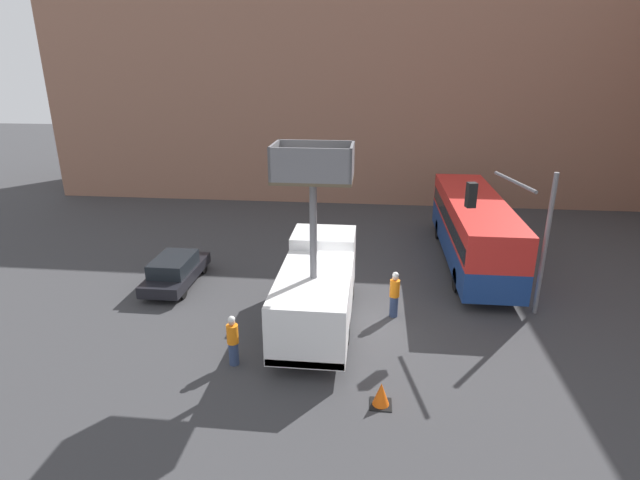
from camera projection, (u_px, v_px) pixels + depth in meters
The scene contains 9 objects.
ground_plane at pixel (348, 322), 18.97m from camera, with size 120.00×120.00×0.00m, color #38383A.
building_backdrop_far at pixel (366, 93), 37.15m from camera, with size 44.00×10.00×14.33m.
utility_truck at pixel (317, 285), 18.25m from camera, with size 2.52×7.03×6.96m.
city_bus at pixel (473, 226), 24.05m from camera, with size 2.56×11.12×3.24m.
traffic_light_pole at pixel (519, 222), 18.32m from camera, with size 3.31×3.06×5.61m.
road_worker_near_truck at pixel (233, 341), 16.06m from camera, with size 0.38×0.38×1.75m.
road_worker_directing at pixel (394, 294), 19.12m from camera, with size 0.38×0.38×1.86m.
traffic_cone_near_truck at pixel (381, 395), 14.28m from camera, with size 0.64×0.64×0.73m.
parked_car_curbside at pixel (175, 270), 21.92m from camera, with size 1.73×4.28×1.37m.
Camera 1 is at (0.75, -16.83, 9.32)m, focal length 28.00 mm.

